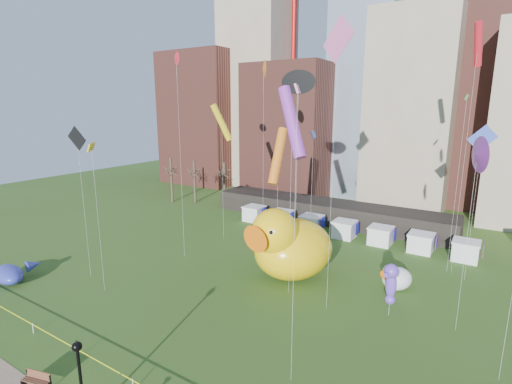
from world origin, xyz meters
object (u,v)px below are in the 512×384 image
Objects in this scene: park_bench at (37,379)px; lamppost at (80,373)px; seahorse_purple at (391,281)px; big_duck at (289,245)px; seahorse_green at (282,226)px; small_duck at (396,277)px; whale_inflatable at (10,273)px.

lamppost is (5.29, -0.09, 2.74)m from park_bench.
seahorse_purple is 24.54m from lamppost.
big_duck reaches higher than lamppost.
seahorse_green is at bearing 145.33° from big_duck.
seahorse_green is 2.98× the size of park_bench.
small_duck is (10.18, 3.41, -2.39)m from big_duck.
big_duck is at bearing -28.20° from seahorse_green.
seahorse_purple is at bearing 31.05° from whale_inflatable.
small_duck is 0.76× the size of lamppost.
seahorse_green is 27.11m from park_bench.
big_duck is 11.09m from seahorse_purple.
small_duck is at bearing 38.67° from whale_inflatable.
seahorse_purple is (13.51, -5.17, -1.23)m from seahorse_green.
small_duck is 1.98× the size of park_bench.
lamppost is (23.13, -6.94, 2.35)m from whale_inflatable.
seahorse_green is 29.36m from whale_inflatable.
big_duck is 1.85× the size of seahorse_green.
seahorse_green reaches higher than whale_inflatable.
park_bench is (-3.61, -26.57, -3.97)m from seahorse_green.
park_bench is at bearing -12.55° from whale_inflatable.
whale_inflatable is at bearing -144.78° from seahorse_purple.
seahorse_purple is at bearing 36.01° from park_bench.
seahorse_green reaches higher than small_duck.
lamppost is at bearing -63.84° from seahorse_green.
seahorse_green is at bearing -155.64° from small_duck.
whale_inflatable is (-34.24, -19.94, -0.37)m from small_duck.
seahorse_purple is 2.34× the size of park_bench.
big_duck is 5.52× the size of park_bench.
big_duck is at bearing 87.73° from lamppost.
lamppost is (-11.11, -26.88, 1.98)m from small_duck.
seahorse_green reaches higher than lamppost.
seahorse_green reaches higher than seahorse_purple.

